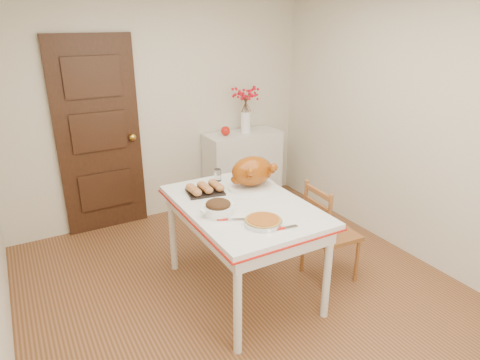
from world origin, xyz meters
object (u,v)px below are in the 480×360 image
sideboard (243,169)px  pumpkin_pie (263,221)px  kitchen_table (243,248)px  chair_oak (331,232)px  turkey_platter (252,173)px

sideboard → pumpkin_pie: size_ratio=3.36×
sideboard → kitchen_table: 1.84m
chair_oak → turkey_platter: bearing=55.2°
sideboard → turkey_platter: 1.59m
chair_oak → turkey_platter: 0.87m
pumpkin_pie → sideboard: bearing=64.0°
chair_oak → sideboard: bearing=-0.2°
pumpkin_pie → chair_oak: bearing=13.1°
sideboard → kitchen_table: (-0.91, -1.59, -0.05)m
kitchen_table → turkey_platter: size_ratio=3.18×
kitchen_table → chair_oak: bearing=-13.9°
chair_oak → pumpkin_pie: chair_oak is taller
chair_oak → turkey_platter: size_ratio=2.09×
kitchen_table → pumpkin_pie: pumpkin_pie is taller
sideboard → kitchen_table: sideboard is taller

